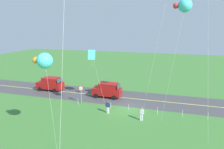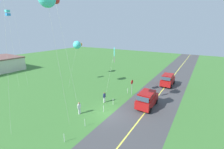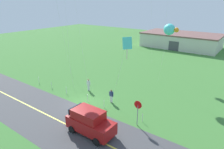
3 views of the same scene
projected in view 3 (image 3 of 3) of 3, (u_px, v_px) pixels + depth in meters
ground_plane at (84, 104)px, 23.31m from camera, size 120.00×120.00×0.10m
asphalt_road at (56, 119)px, 20.26m from camera, size 120.00×7.00×0.00m
road_centre_stripe at (56, 119)px, 20.26m from camera, size 120.00×0.16×0.00m
car_suv_foreground at (90, 122)px, 17.79m from camera, size 4.40×2.12×2.24m
stop_sign at (138, 108)px, 18.71m from camera, size 0.76×0.08×2.56m
person_adult_near at (88, 84)px, 26.42m from camera, size 0.58×0.22×1.60m
person_adult_companion at (111, 96)px, 23.34m from camera, size 0.58×0.22×1.60m
kite_blue_mid at (127, 44)px, 19.72m from camera, size 2.60×0.66×7.88m
kite_orange_near at (170, 29)px, 25.13m from camera, size 2.71×2.05×8.47m
warehouse_distant at (181, 40)px, 51.05m from camera, size 18.36×10.20×3.50m
fence_post_0 at (39, 80)px, 28.90m from camera, size 0.05×0.05×0.90m
fence_post_1 at (51, 85)px, 27.34m from camera, size 0.05×0.05×0.90m
fence_post_2 at (66, 90)px, 25.71m from camera, size 0.05×0.05×0.90m
fence_post_3 at (88, 98)px, 23.69m from camera, size 0.05×0.05×0.90m
fence_post_4 at (104, 104)px, 22.34m from camera, size 0.05×0.05×0.90m
fence_post_5 at (142, 118)px, 19.70m from camera, size 0.05×0.05×0.90m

